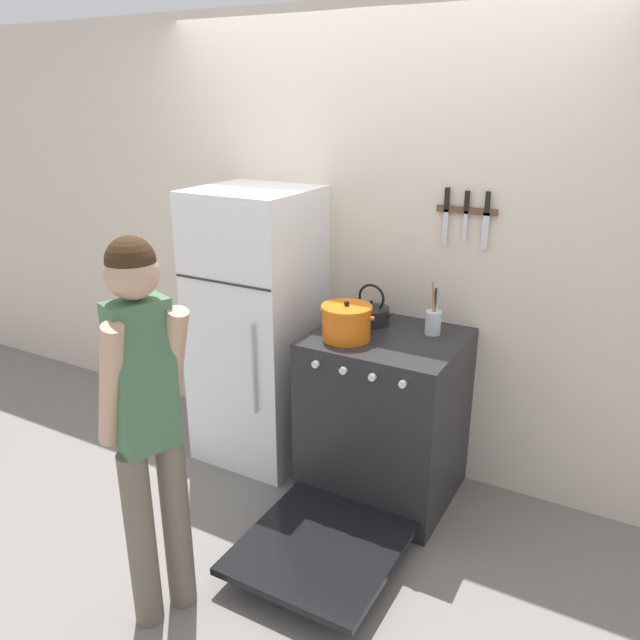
% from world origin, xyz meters
% --- Properties ---
extents(ground_plane, '(14.00, 14.00, 0.00)m').
position_xyz_m(ground_plane, '(0.00, 0.00, 0.00)').
color(ground_plane, slate).
extents(wall_back, '(10.00, 0.06, 2.55)m').
position_xyz_m(wall_back, '(0.00, 0.03, 1.27)').
color(wall_back, beige).
rests_on(wall_back, ground_plane).
extents(refrigerator, '(0.63, 0.64, 1.61)m').
position_xyz_m(refrigerator, '(-0.54, -0.31, 0.81)').
color(refrigerator, white).
rests_on(refrigerator, ground_plane).
extents(stove_range, '(0.76, 1.42, 0.92)m').
position_xyz_m(stove_range, '(0.30, -0.38, 0.46)').
color(stove_range, '#232326').
rests_on(stove_range, ground_plane).
extents(dutch_oven_pot, '(0.30, 0.26, 0.20)m').
position_xyz_m(dutch_oven_pot, '(0.13, -0.48, 1.01)').
color(dutch_oven_pot, orange).
rests_on(dutch_oven_pot, stove_range).
extents(tea_kettle, '(0.25, 0.20, 0.22)m').
position_xyz_m(tea_kettle, '(0.14, -0.20, 0.99)').
color(tea_kettle, black).
rests_on(tea_kettle, stove_range).
extents(utensil_jar, '(0.08, 0.08, 0.28)m').
position_xyz_m(utensil_jar, '(0.49, -0.20, 1.00)').
color(utensil_jar, silver).
rests_on(utensil_jar, stove_range).
extents(person, '(0.34, 0.39, 1.63)m').
position_xyz_m(person, '(-0.16, -1.59, 0.93)').
color(person, '#6B6051').
rests_on(person, ground_plane).
extents(wall_knife_strip, '(0.31, 0.03, 0.29)m').
position_xyz_m(wall_knife_strip, '(0.57, -0.02, 1.55)').
color(wall_knife_strip, brown).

